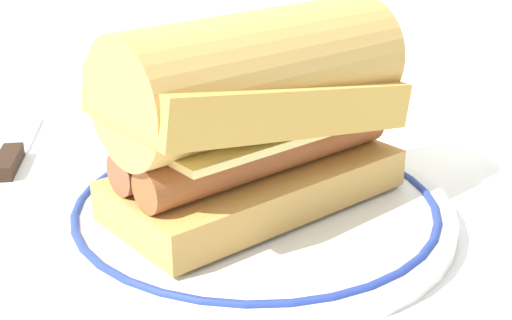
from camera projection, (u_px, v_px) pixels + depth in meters
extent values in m
plane|color=white|center=(270.00, 207.00, 0.52)|extent=(1.50, 1.50, 0.00)
cylinder|color=white|center=(256.00, 212.00, 0.50)|extent=(0.27, 0.27, 0.01)
torus|color=navy|center=(256.00, 205.00, 0.49)|extent=(0.25, 0.25, 0.01)
cube|color=tan|center=(256.00, 183.00, 0.49)|extent=(0.22, 0.15, 0.03)
cylinder|color=brown|center=(270.00, 153.00, 0.47)|extent=(0.19, 0.09, 0.03)
cylinder|color=brown|center=(242.00, 140.00, 0.49)|extent=(0.19, 0.09, 0.03)
cube|color=#EAD67A|center=(256.00, 123.00, 0.47)|extent=(0.18, 0.14, 0.01)
cube|color=gold|center=(256.00, 97.00, 0.46)|extent=(0.22, 0.15, 0.06)
cylinder|color=tan|center=(256.00, 74.00, 0.46)|extent=(0.21, 0.14, 0.08)
cylinder|color=gold|center=(509.00, 121.00, 0.63)|extent=(0.06, 0.06, 0.04)
cylinder|color=white|center=(317.00, 96.00, 0.68)|extent=(0.03, 0.03, 0.05)
sphere|color=silver|center=(318.00, 60.00, 0.66)|extent=(0.03, 0.03, 0.03)
cube|color=silver|center=(25.00, 134.00, 0.65)|extent=(0.04, 0.09, 0.01)
cube|color=black|center=(8.00, 162.00, 0.58)|extent=(0.03, 0.06, 0.01)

